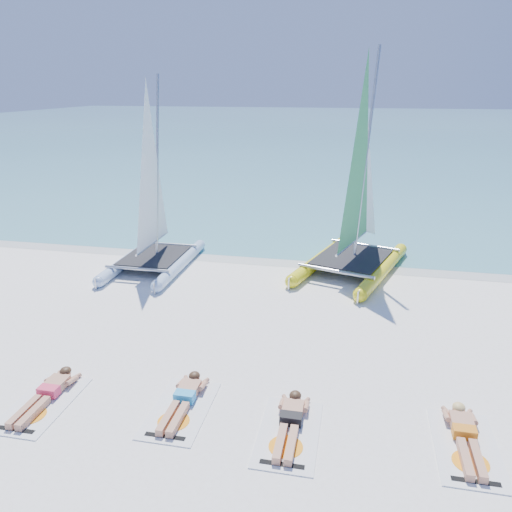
{
  "coord_description": "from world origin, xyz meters",
  "views": [
    {
      "loc": [
        2.86,
        -10.02,
        5.52
      ],
      "look_at": [
        0.56,
        1.2,
        1.58
      ],
      "focal_mm": 35.0,
      "sensor_mm": 36.0,
      "label": 1
    }
  ],
  "objects_px": {
    "towel_a": "(42,404)",
    "sunbather_a": "(47,393)",
    "sunbather_c": "(290,421)",
    "sunbather_d": "(465,434)",
    "towel_b": "(181,409)",
    "catamaran_blue": "(152,211)",
    "sunbather_b": "(184,398)",
    "catamaran_yellow": "(360,199)",
    "towel_c": "(289,433)",
    "towel_d": "(466,448)"
  },
  "relations": [
    {
      "from": "towel_b",
      "to": "towel_c",
      "type": "distance_m",
      "value": 2.01
    },
    {
      "from": "sunbather_b",
      "to": "sunbather_c",
      "type": "xyz_separation_m",
      "value": [
        1.99,
        -0.25,
        0.0
      ]
    },
    {
      "from": "catamaran_blue",
      "to": "sunbather_c",
      "type": "distance_m",
      "value": 9.02
    },
    {
      "from": "catamaran_blue",
      "to": "sunbather_c",
      "type": "bearing_deg",
      "value": -52.66
    },
    {
      "from": "catamaran_yellow",
      "to": "towel_c",
      "type": "distance_m",
      "value": 8.92
    },
    {
      "from": "towel_a",
      "to": "towel_b",
      "type": "bearing_deg",
      "value": 7.79
    },
    {
      "from": "sunbather_b",
      "to": "sunbather_d",
      "type": "relative_size",
      "value": 1.0
    },
    {
      "from": "towel_b",
      "to": "sunbather_d",
      "type": "relative_size",
      "value": 1.07
    },
    {
      "from": "towel_a",
      "to": "sunbather_a",
      "type": "xyz_separation_m",
      "value": [
        0.0,
        0.19,
        0.11
      ]
    },
    {
      "from": "towel_a",
      "to": "sunbather_a",
      "type": "distance_m",
      "value": 0.22
    },
    {
      "from": "sunbather_b",
      "to": "sunbather_c",
      "type": "bearing_deg",
      "value": -7.02
    },
    {
      "from": "catamaran_yellow",
      "to": "towel_c",
      "type": "height_order",
      "value": "catamaran_yellow"
    },
    {
      "from": "catamaran_blue",
      "to": "sunbather_b",
      "type": "bearing_deg",
      "value": -63.59
    },
    {
      "from": "catamaran_yellow",
      "to": "towel_d",
      "type": "height_order",
      "value": "catamaran_yellow"
    },
    {
      "from": "towel_b",
      "to": "sunbather_d",
      "type": "distance_m",
      "value": 4.84
    },
    {
      "from": "catamaran_blue",
      "to": "sunbather_a",
      "type": "bearing_deg",
      "value": -83.27
    },
    {
      "from": "sunbather_c",
      "to": "sunbather_a",
      "type": "bearing_deg",
      "value": -178.72
    },
    {
      "from": "catamaran_blue",
      "to": "towel_a",
      "type": "bearing_deg",
      "value": -83.44
    },
    {
      "from": "towel_a",
      "to": "sunbather_b",
      "type": "bearing_deg",
      "value": 12.0
    },
    {
      "from": "sunbather_d",
      "to": "sunbather_b",
      "type": "bearing_deg",
      "value": 179.77
    },
    {
      "from": "sunbather_c",
      "to": "sunbather_d",
      "type": "relative_size",
      "value": 1.0
    },
    {
      "from": "towel_a",
      "to": "sunbather_b",
      "type": "relative_size",
      "value": 1.07
    },
    {
      "from": "towel_b",
      "to": "sunbather_c",
      "type": "height_order",
      "value": "sunbather_c"
    },
    {
      "from": "towel_a",
      "to": "towel_c",
      "type": "relative_size",
      "value": 1.0
    },
    {
      "from": "catamaran_yellow",
      "to": "towel_c",
      "type": "xyz_separation_m",
      "value": [
        -0.97,
        -8.6,
        -2.15
      ]
    },
    {
      "from": "towel_a",
      "to": "sunbather_a",
      "type": "height_order",
      "value": "sunbather_a"
    },
    {
      "from": "catamaran_blue",
      "to": "sunbather_a",
      "type": "height_order",
      "value": "catamaran_blue"
    },
    {
      "from": "sunbather_c",
      "to": "catamaran_blue",
      "type": "bearing_deg",
      "value": 127.11
    },
    {
      "from": "towel_d",
      "to": "towel_c",
      "type": "bearing_deg",
      "value": -175.45
    },
    {
      "from": "towel_a",
      "to": "towel_b",
      "type": "xyz_separation_m",
      "value": [
        2.54,
        0.35,
        0.0
      ]
    },
    {
      "from": "sunbather_a",
      "to": "towel_b",
      "type": "xyz_separation_m",
      "value": [
        2.54,
        0.15,
        -0.11
      ]
    },
    {
      "from": "towel_b",
      "to": "sunbather_b",
      "type": "relative_size",
      "value": 1.07
    },
    {
      "from": "sunbather_d",
      "to": "towel_a",
      "type": "bearing_deg",
      "value": -175.97
    },
    {
      "from": "towel_c",
      "to": "sunbather_c",
      "type": "relative_size",
      "value": 1.07
    },
    {
      "from": "catamaran_blue",
      "to": "sunbather_a",
      "type": "distance_m",
      "value": 7.4
    },
    {
      "from": "towel_b",
      "to": "sunbather_c",
      "type": "relative_size",
      "value": 1.07
    },
    {
      "from": "sunbather_c",
      "to": "sunbather_d",
      "type": "height_order",
      "value": "same"
    },
    {
      "from": "catamaran_blue",
      "to": "towel_d",
      "type": "bearing_deg",
      "value": -40.43
    },
    {
      "from": "towel_c",
      "to": "sunbather_c",
      "type": "distance_m",
      "value": 0.22
    },
    {
      "from": "sunbather_a",
      "to": "sunbather_c",
      "type": "height_order",
      "value": "same"
    },
    {
      "from": "sunbather_d",
      "to": "sunbather_a",
      "type": "bearing_deg",
      "value": -177.46
    },
    {
      "from": "towel_a",
      "to": "sunbather_d",
      "type": "height_order",
      "value": "sunbather_d"
    },
    {
      "from": "towel_d",
      "to": "sunbather_d",
      "type": "distance_m",
      "value": 0.22
    },
    {
      "from": "catamaran_yellow",
      "to": "towel_c",
      "type": "bearing_deg",
      "value": -79.11
    },
    {
      "from": "towel_b",
      "to": "catamaran_yellow",
      "type": "bearing_deg",
      "value": 70.47
    },
    {
      "from": "towel_d",
      "to": "sunbather_d",
      "type": "xyz_separation_m",
      "value": [
        0.0,
        0.19,
        0.11
      ]
    },
    {
      "from": "towel_c",
      "to": "sunbather_d",
      "type": "distance_m",
      "value": 2.87
    },
    {
      "from": "catamaran_yellow",
      "to": "sunbather_d",
      "type": "height_order",
      "value": "catamaran_yellow"
    },
    {
      "from": "towel_c",
      "to": "sunbather_c",
      "type": "bearing_deg",
      "value": 90.0
    },
    {
      "from": "sunbather_a",
      "to": "towel_c",
      "type": "height_order",
      "value": "sunbather_a"
    }
  ]
}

